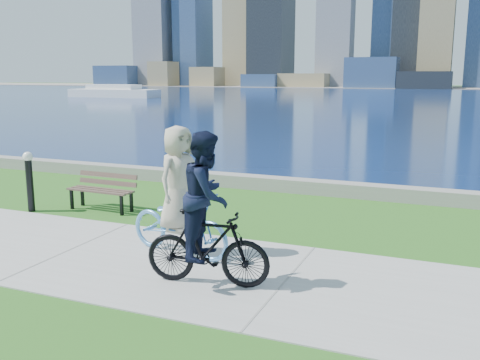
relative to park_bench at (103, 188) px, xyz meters
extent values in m
plane|color=#235A17|center=(1.26, -2.67, -0.51)|extent=(320.00, 320.00, 0.00)
cube|color=#A09F9B|center=(1.26, -2.67, -0.50)|extent=(80.00, 3.50, 0.02)
cube|color=gray|center=(1.26, 3.53, -0.34)|extent=(90.00, 0.50, 0.35)
cube|color=#0C204E|center=(1.26, 69.33, -0.51)|extent=(320.00, 131.00, 0.01)
cube|color=gray|center=(1.26, 127.33, -0.45)|extent=(320.00, 30.00, 0.12)
cube|color=navy|center=(-82.84, 118.43, 2.24)|extent=(11.28, 7.15, 5.51)
cube|color=#847551|center=(-66.72, 116.45, 2.71)|extent=(6.09, 6.43, 6.44)
cube|color=#847551|center=(-55.25, 119.47, 1.99)|extent=(7.11, 7.01, 5.00)
cube|color=navy|center=(-39.19, 118.78, 1.07)|extent=(8.95, 8.78, 3.16)
cube|color=#847551|center=(-28.86, 119.17, 1.16)|extent=(11.66, 6.09, 3.35)
cube|color=navy|center=(-12.17, 117.15, 2.94)|extent=(11.51, 7.50, 6.91)
cube|color=black|center=(-0.49, 116.54, 1.37)|extent=(11.36, 8.80, 3.77)
cube|color=slate|center=(-73.81, 124.48, 19.83)|extent=(9.48, 8.79, 40.68)
cube|color=navy|center=(-63.40, 127.56, 14.16)|extent=(7.14, 10.96, 29.35)
cube|color=#847551|center=(-48.41, 129.30, 11.54)|extent=(9.63, 9.15, 24.10)
cube|color=black|center=(-40.03, 126.69, 14.26)|extent=(9.43, 11.92, 29.54)
cube|color=slate|center=(-22.73, 125.10, 19.08)|extent=(8.43, 6.19, 39.18)
cube|color=white|center=(-36.86, 52.13, 0.04)|extent=(12.79, 3.65, 1.10)
cube|color=white|center=(-36.86, 52.13, 0.90)|extent=(7.31, 2.74, 0.64)
cube|color=black|center=(-0.72, -0.24, -0.28)|extent=(0.06, 0.06, 0.46)
cube|color=black|center=(0.70, -0.30, -0.28)|extent=(0.06, 0.06, 0.46)
cube|color=black|center=(-0.71, 0.12, -0.28)|extent=(0.06, 0.06, 0.46)
cube|color=black|center=(0.71, 0.07, -0.28)|extent=(0.06, 0.06, 0.46)
cube|color=#4E3A31|center=(-0.01, -0.27, -0.04)|extent=(1.62, 0.16, 0.04)
cube|color=#4E3A31|center=(0.00, -0.11, -0.04)|extent=(1.62, 0.16, 0.04)
cube|color=#4E3A31|center=(0.00, 0.05, -0.04)|extent=(1.62, 0.16, 0.04)
cube|color=#4E3A31|center=(0.01, 0.17, 0.09)|extent=(1.62, 0.12, 0.12)
cube|color=#4E3A31|center=(0.01, 0.20, 0.27)|extent=(1.62, 0.12, 0.12)
cylinder|color=black|center=(-1.43, -0.78, 0.10)|extent=(0.16, 0.16, 1.22)
sphere|color=white|center=(-1.43, -0.78, 0.76)|extent=(0.22, 0.22, 0.22)
imported|color=#5FA4E8|center=(3.18, -2.14, 0.05)|extent=(1.11, 2.17, 1.08)
imported|color=beige|center=(3.18, -2.14, 0.84)|extent=(0.74, 0.99, 1.80)
imported|color=black|center=(4.23, -3.20, 0.07)|extent=(0.80, 1.94, 1.13)
imported|color=black|center=(4.23, -3.20, 0.87)|extent=(0.81, 0.98, 1.86)
camera|label=1|loc=(7.53, -9.95, 2.57)|focal=40.00mm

